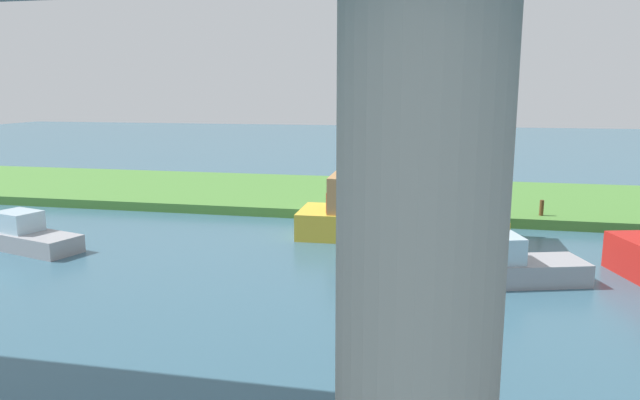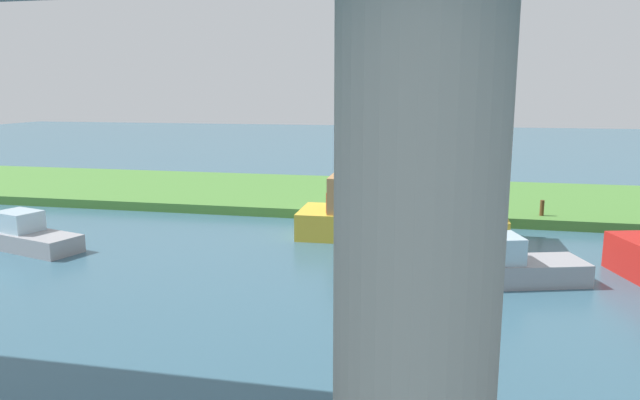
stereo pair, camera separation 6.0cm
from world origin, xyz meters
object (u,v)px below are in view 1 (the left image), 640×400
houseboat_blue (27,236)px  skiff_small (506,266)px  motorboat_red (408,201)px  mooring_post (542,208)px  person_on_bank (342,194)px  bridge_pylon (420,242)px

houseboat_blue → skiff_small: skiff_small is taller
houseboat_blue → motorboat_red: 16.36m
skiff_small → mooring_post: bearing=-104.9°
mooring_post → skiff_small: 9.79m
person_on_bank → mooring_post: (-9.99, 0.12, -0.32)m
mooring_post → houseboat_blue: houseboat_blue is taller
bridge_pylon → mooring_post: size_ratio=10.97×
skiff_small → motorboat_red: size_ratio=0.59×
bridge_pylon → skiff_small: bridge_pylon is taller
bridge_pylon → houseboat_blue: 20.65m
bridge_pylon → houseboat_blue: bridge_pylon is taller
mooring_post → houseboat_blue: bearing=22.7°
bridge_pylon → motorboat_red: size_ratio=0.92×
bridge_pylon → person_on_bank: size_ratio=6.06×
person_on_bank → motorboat_red: bearing=132.0°
person_on_bank → bridge_pylon: bearing=103.2°
person_on_bank → houseboat_blue: 14.99m
mooring_post → skiff_small: (2.52, 9.45, -0.28)m
bridge_pylon → mooring_post: (-5.09, -20.72, -3.33)m
person_on_bank → houseboat_blue: person_on_bank is taller
bridge_pylon → person_on_bank: 21.61m
bridge_pylon → mooring_post: bearing=-103.8°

